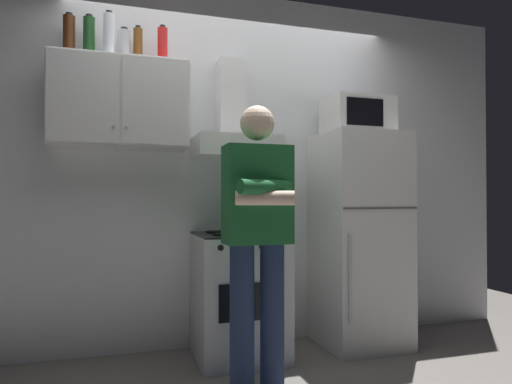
{
  "coord_description": "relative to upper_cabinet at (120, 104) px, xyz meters",
  "views": [
    {
      "loc": [
        -0.87,
        -2.82,
        1.1
      ],
      "look_at": [
        0.0,
        0.0,
        1.15
      ],
      "focal_mm": 31.77,
      "sensor_mm": 36.0,
      "label": 1
    }
  ],
  "objects": [
    {
      "name": "bottle_vodka_clear",
      "position": [
        -0.08,
        -0.03,
        0.45
      ],
      "size": [
        0.07,
        0.07,
        0.32
      ],
      "color": "silver",
      "rests_on": "upper_cabinet"
    },
    {
      "name": "back_wall_tiled",
      "position": [
        0.85,
        0.23,
        -0.4
      ],
      "size": [
        4.8,
        0.1,
        2.7
      ],
      "primitive_type": "cube",
      "color": "white",
      "rests_on": "ground_plane"
    },
    {
      "name": "upper_cabinet",
      "position": [
        0.0,
        0.0,
        0.0
      ],
      "size": [
        0.9,
        0.37,
        0.6
      ],
      "color": "silver"
    },
    {
      "name": "microwave",
      "position": [
        1.75,
        -0.11,
        -0.01
      ],
      "size": [
        0.48,
        0.37,
        0.28
      ],
      "color": "silver",
      "rests_on": "refrigerator"
    },
    {
      "name": "bottle_rum_dark",
      "position": [
        -0.33,
        0.04,
        0.44
      ],
      "size": [
        0.08,
        0.08,
        0.3
      ],
      "color": "#47230F",
      "rests_on": "upper_cabinet"
    },
    {
      "name": "bottle_beer_brown",
      "position": [
        0.12,
        0.04,
        0.42
      ],
      "size": [
        0.06,
        0.06,
        0.26
      ],
      "color": "brown",
      "rests_on": "upper_cabinet"
    },
    {
      "name": "refrigerator",
      "position": [
        1.75,
        -0.12,
        -0.95
      ],
      "size": [
        0.6,
        0.62,
        1.6
      ],
      "color": "white",
      "rests_on": "ground_plane"
    },
    {
      "name": "person_standing",
      "position": [
        0.75,
        -0.73,
        -0.85
      ],
      "size": [
        0.38,
        0.33,
        1.64
      ],
      "color": "navy",
      "rests_on": "ground_plane"
    },
    {
      "name": "bottle_wine_green",
      "position": [
        -0.2,
        0.04,
        0.44
      ],
      "size": [
        0.08,
        0.08,
        0.3
      ],
      "color": "#19471E",
      "rests_on": "upper_cabinet"
    },
    {
      "name": "range_hood",
      "position": [
        0.8,
        0.0,
        -0.15
      ],
      "size": [
        0.6,
        0.44,
        0.75
      ],
      "color": "white"
    },
    {
      "name": "bottle_soda_red",
      "position": [
        0.28,
        0.0,
        0.43
      ],
      "size": [
        0.07,
        0.07,
        0.27
      ],
      "color": "red",
      "rests_on": "upper_cabinet"
    },
    {
      "name": "stove_oven",
      "position": [
        0.8,
        -0.13,
        -1.32
      ],
      "size": [
        0.6,
        0.62,
        0.87
      ],
      "color": "silver",
      "rests_on": "ground_plane"
    },
    {
      "name": "bottle_canister_steel",
      "position": [
        0.02,
        0.03,
        0.41
      ],
      "size": [
        0.08,
        0.08,
        0.23
      ],
      "color": "#B2B5BA",
      "rests_on": "upper_cabinet"
    },
    {
      "name": "ground_plane",
      "position": [
        0.85,
        -0.37,
        -1.75
      ],
      "size": [
        7.0,
        7.0,
        0.0
      ],
      "primitive_type": "plane",
      "color": "slate"
    }
  ]
}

